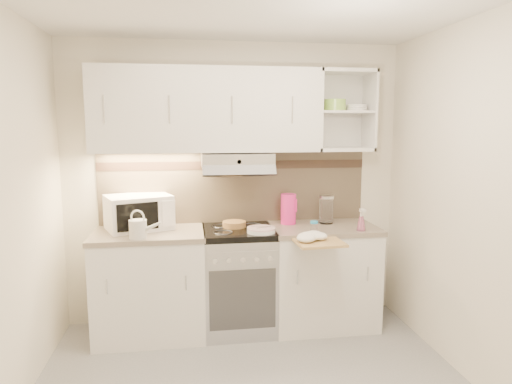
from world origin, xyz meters
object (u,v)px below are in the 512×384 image
at_px(plate_stack, 261,230).
at_px(spray_bottle, 361,221).
at_px(electric_range, 239,279).
at_px(glass_jar, 326,209).
at_px(pink_pitcher, 289,209).
at_px(microwave, 138,212).
at_px(cutting_board, 319,242).
at_px(watering_can, 139,228).

bearing_deg(plate_stack, spray_bottle, -3.50).
xyz_separation_m(electric_range, glass_jar, (0.81, 0.10, 0.58)).
distance_m(electric_range, plate_stack, 0.53).
height_order(pink_pitcher, glass_jar, pink_pitcher).
relative_size(plate_stack, spray_bottle, 1.17).
height_order(microwave, glass_jar, microwave).
bearing_deg(glass_jar, spray_bottle, -57.35).
bearing_deg(plate_stack, electric_range, 135.25).
bearing_deg(plate_stack, cutting_board, -32.02).
distance_m(watering_can, pink_pitcher, 1.32).
bearing_deg(electric_range, glass_jar, 7.13).
relative_size(microwave, watering_can, 2.34).
distance_m(plate_stack, glass_jar, 0.70).
xyz_separation_m(electric_range, microwave, (-0.84, 0.12, 0.59)).
bearing_deg(plate_stack, watering_can, -176.80).
relative_size(electric_range, spray_bottle, 4.52).
relative_size(microwave, glass_jar, 2.44).
xyz_separation_m(microwave, cutting_board, (1.42, -0.54, -0.18)).
bearing_deg(spray_bottle, cutting_board, -159.62).
relative_size(glass_jar, spray_bottle, 1.26).
relative_size(watering_can, cutting_board, 0.72).
bearing_deg(plate_stack, glass_jar, 22.95).
bearing_deg(electric_range, pink_pitcher, 15.72).
relative_size(pink_pitcher, spray_bottle, 1.36).
bearing_deg(plate_stack, pink_pitcher, 45.38).
distance_m(watering_can, spray_bottle, 1.81).
height_order(electric_range, watering_can, watering_can).
distance_m(plate_stack, pink_pitcher, 0.44).
bearing_deg(spray_bottle, electric_range, 161.93).
bearing_deg(watering_can, spray_bottle, 19.74).
bearing_deg(pink_pitcher, electric_range, -145.74).
relative_size(watering_can, glass_jar, 1.04).
bearing_deg(cutting_board, plate_stack, 145.01).
relative_size(electric_range, watering_can, 3.44).
xyz_separation_m(electric_range, spray_bottle, (1.01, -0.22, 0.53)).
bearing_deg(pink_pitcher, microwave, -160.78).
relative_size(spray_bottle, cutting_board, 0.55).
distance_m(microwave, watering_can, 0.35).
relative_size(electric_range, glass_jar, 3.58).
relative_size(microwave, plate_stack, 2.63).
relative_size(electric_range, microwave, 1.47).
xyz_separation_m(watering_can, cutting_board, (1.39, -0.21, -0.11)).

